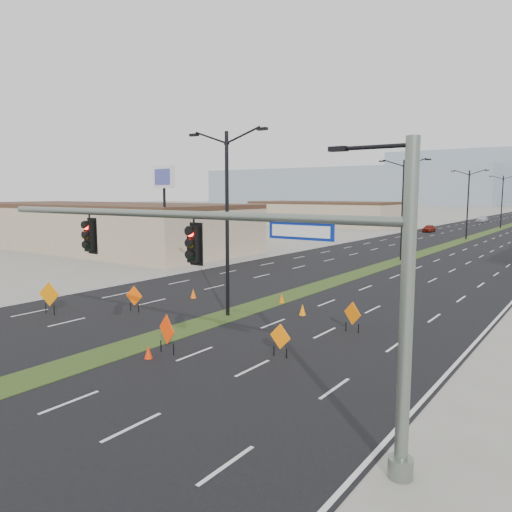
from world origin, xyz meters
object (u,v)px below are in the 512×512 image
Objects in this scene: streetlight_0 at (227,218)px; car_far at (482,219)px; streetlight_2 at (468,202)px; construction_sign_2 at (134,297)px; pole_sign_west at (164,185)px; construction_sign_3 at (167,331)px; cone_3 at (193,294)px; streetlight_3 at (502,200)px; construction_sign_1 at (49,295)px; cone_0 at (148,352)px; cone_2 at (302,310)px; car_left at (429,228)px; construction_sign_5 at (352,315)px; cone_1 at (282,298)px; streetlight_1 at (403,207)px; signal_mast at (244,263)px; construction_sign_4 at (280,338)px.

streetlight_0 reaches higher than car_far.
streetlight_2 is 58.72m from construction_sign_2.
construction_sign_3 is at bearing -33.18° from pole_sign_west.
pole_sign_west reaches higher than cone_3.
construction_sign_2 is (-4.95, -58.33, -4.54)m from streetlight_2.
construction_sign_2 reaches higher than car_far.
streetlight_3 is 89.93m from construction_sign_1.
cone_2 is at bearing 81.51° from cone_0.
car_left is 6.71× the size of cone_0.
cone_3 is (-4.71, 2.35, -5.10)m from streetlight_0.
streetlight_2 reaches higher than construction_sign_2.
construction_sign_5 is 0.17× the size of pole_sign_west.
construction_sign_3 is 11.11m from cone_1.
car_left is at bearing 115.92° from construction_sign_3.
construction_sign_5 is at bearing -12.43° from pole_sign_west.
streetlight_1 reaches higher than pole_sign_west.
car_left is at bearing -91.86° from car_far.
car_left is (-17.20, 77.17, -4.15)m from signal_mast.
signal_mast reaches higher than car_far.
car_far is (-7.36, 77.32, -4.73)m from streetlight_1.
car_far is 0.52× the size of pole_sign_west.
signal_mast is at bearing -42.96° from cone_3.
signal_mast is 25.66× the size of cone_3.
streetlight_2 is at bearing 84.98° from cone_3.
pole_sign_west is at bearing 145.45° from streetlight_0.
streetlight_3 is (0.00, 56.00, 0.00)m from streetlight_1.
construction_sign_4 is (4.14, 2.37, -0.17)m from construction_sign_3.
construction_sign_1 is at bearing -115.47° from cone_3.
signal_mast reaches higher than construction_sign_1.
car_far is (1.28, 38.15, 0.05)m from car_left.
streetlight_3 is 5.47× the size of construction_sign_1.
cone_1 is at bearing 80.33° from streetlight_0.
pole_sign_west is (-16.02, -72.97, 2.06)m from streetlight_3.
construction_sign_1 is at bearing -88.01° from car_left.
construction_sign_1 is 1.21× the size of construction_sign_5.
car_left is (-8.64, 11.17, -4.78)m from streetlight_2.
car_left is 2.50× the size of construction_sign_2.
cone_2 is (10.68, -102.84, -0.37)m from car_far.
car_far is 2.81× the size of construction_sign_3.
pole_sign_west is (-16.02, -16.97, 2.06)m from streetlight_1.
car_far reaches higher than cone_1.
streetlight_1 is 34.96m from construction_sign_3.
cone_3 is at bearing 144.49° from construction_sign_3.
pole_sign_west is (-8.66, -94.29, 6.79)m from car_far.
cone_2 is at bearing 99.48° from construction_sign_3.
cone_3 is at bearing -179.05° from cone_2.
construction_sign_4 is 2.21× the size of cone_2.
cone_3 is at bearing 155.82° from construction_sign_4.
construction_sign_3 is at bearing -86.69° from streetlight_1.
streetlight_2 is at bearing 93.55° from cone_2.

